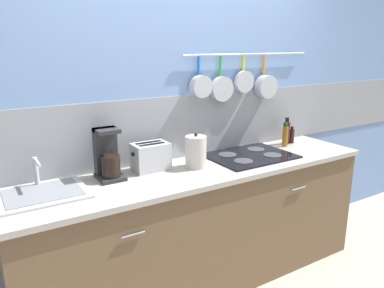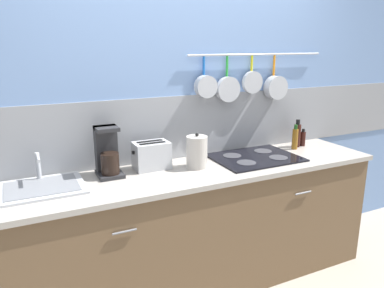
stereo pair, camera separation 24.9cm
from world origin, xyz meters
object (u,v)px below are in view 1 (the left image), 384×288
object	(u,v)px
bottle_hot_sauce	(286,132)
toaster	(151,157)
kettle	(196,152)
coffee_maker	(108,158)
bottle_olive_oil	(292,136)
bottle_sesame_oil	(285,136)

from	to	relation	value
bottle_hot_sauce	toaster	bearing A→B (deg)	-179.54
kettle	bottle_hot_sauce	bearing A→B (deg)	6.93
toaster	kettle	xyz separation A→B (m)	(0.29, -0.11, 0.02)
coffee_maker	bottle_olive_oil	distance (m)	1.64
toaster	bottle_hot_sauce	bearing A→B (deg)	0.46
bottle_hot_sauce	coffee_maker	bearing A→B (deg)	-179.70
bottle_sesame_oil	bottle_olive_oil	world-z (taller)	bottle_sesame_oil
kettle	bottle_olive_oil	bearing A→B (deg)	6.40
coffee_maker	bottle_sesame_oil	bearing A→B (deg)	-1.65
toaster	bottle_olive_oil	size ratio (longest dim) A/B	1.76
coffee_maker	toaster	world-z (taller)	coffee_maker
toaster	bottle_hot_sauce	world-z (taller)	bottle_hot_sauce
coffee_maker	toaster	size ratio (longest dim) A/B	1.26
bottle_hot_sauce	bottle_sesame_oil	bearing A→B (deg)	-141.54
coffee_maker	bottle_sesame_oil	distance (m)	1.51
coffee_maker	kettle	bearing A→B (deg)	-10.77
coffee_maker	bottle_olive_oil	world-z (taller)	coffee_maker
kettle	bottle_sesame_oil	distance (m)	0.93
kettle	bottle_olive_oil	xyz separation A→B (m)	(1.05, 0.12, -0.05)
coffee_maker	bottle_olive_oil	bearing A→B (deg)	0.21
kettle	bottle_sesame_oil	world-z (taller)	kettle
bottle_hot_sauce	bottle_olive_oil	distance (m)	0.07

